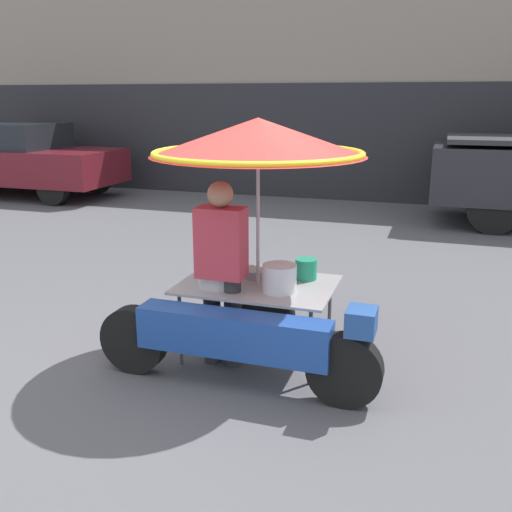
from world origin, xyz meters
TOP-DOWN VIEW (x-y plane):
  - ground_plane at (0.00, 0.00)m, footprint 36.00×36.00m
  - shopfront_building at (0.00, 9.37)m, footprint 28.00×2.06m
  - vendor_motorcycle_cart at (0.32, 0.51)m, footprint 2.22×1.69m
  - vendor_person at (0.10, 0.35)m, footprint 0.38×0.22m
  - parked_car at (-7.16, 6.68)m, footprint 4.34×1.83m

SIDE VIEW (x-z plane):
  - ground_plane at x=0.00m, z-range 0.00..0.00m
  - parked_car at x=-7.16m, z-range 0.02..1.60m
  - vendor_person at x=0.10m, z-range 0.08..1.59m
  - vendor_motorcycle_cart at x=0.32m, z-range 0.49..2.46m
  - shopfront_building at x=0.00m, z-range -0.01..4.40m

